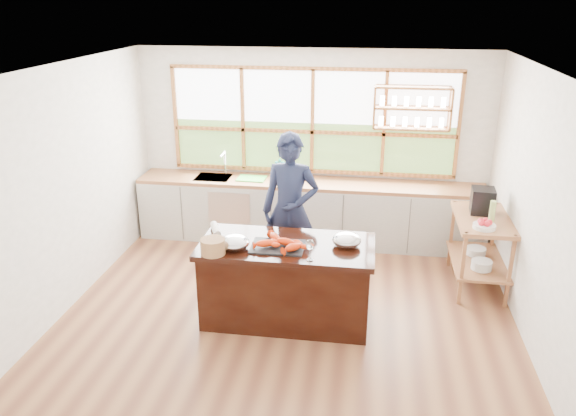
% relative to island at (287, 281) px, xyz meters
% --- Properties ---
extents(ground_plane, '(5.00, 5.00, 0.00)m').
position_rel_island_xyz_m(ground_plane, '(0.00, 0.20, -0.45)').
color(ground_plane, '#98613A').
extents(room_shell, '(5.02, 4.52, 2.71)m').
position_rel_island_xyz_m(room_shell, '(0.02, 0.71, 1.30)').
color(room_shell, white).
rests_on(room_shell, ground_plane).
extents(back_counter, '(4.90, 0.63, 0.90)m').
position_rel_island_xyz_m(back_counter, '(-0.02, 2.14, 0.00)').
color(back_counter, beige).
rests_on(back_counter, ground_plane).
extents(right_shelf_unit, '(0.62, 1.10, 0.90)m').
position_rel_island_xyz_m(right_shelf_unit, '(2.19, 1.09, 0.15)').
color(right_shelf_unit, '#985839').
rests_on(right_shelf_unit, ground_plane).
extents(island, '(1.85, 0.90, 0.90)m').
position_rel_island_xyz_m(island, '(0.00, 0.00, 0.00)').
color(island, black).
rests_on(island, ground_plane).
extents(cook, '(0.72, 0.49, 1.89)m').
position_rel_island_xyz_m(cook, '(-0.09, 0.87, 0.49)').
color(cook, '#171C36').
rests_on(cook, ground_plane).
extents(potted_plant, '(0.18, 0.15, 0.29)m').
position_rel_island_xyz_m(potted_plant, '(-0.43, 2.20, 0.59)').
color(potted_plant, slate).
rests_on(potted_plant, back_counter).
extents(cutting_board, '(0.41, 0.32, 0.01)m').
position_rel_island_xyz_m(cutting_board, '(-0.83, 2.14, 0.45)').
color(cutting_board, green).
rests_on(cutting_board, back_counter).
extents(espresso_machine, '(0.29, 0.31, 0.30)m').
position_rel_island_xyz_m(espresso_machine, '(2.19, 1.25, 0.60)').
color(espresso_machine, black).
rests_on(espresso_machine, right_shelf_unit).
extents(wine_bottle, '(0.09, 0.09, 0.28)m').
position_rel_island_xyz_m(wine_bottle, '(2.24, 0.90, 0.58)').
color(wine_bottle, '#9BBB5F').
rests_on(wine_bottle, right_shelf_unit).
extents(fruit_bowl, '(0.25, 0.25, 0.11)m').
position_rel_island_xyz_m(fruit_bowl, '(2.14, 0.75, 0.49)').
color(fruit_bowl, silver).
rests_on(fruit_bowl, right_shelf_unit).
extents(slate_board, '(0.55, 0.41, 0.02)m').
position_rel_island_xyz_m(slate_board, '(-0.08, -0.10, 0.45)').
color(slate_board, black).
rests_on(slate_board, island).
extents(lobster_pile, '(0.52, 0.44, 0.08)m').
position_rel_island_xyz_m(lobster_pile, '(-0.06, -0.10, 0.50)').
color(lobster_pile, '#DE4204').
rests_on(lobster_pile, slate_board).
extents(mixing_bowl_left, '(0.31, 0.31, 0.15)m').
position_rel_island_xyz_m(mixing_bowl_left, '(-0.52, -0.19, 0.51)').
color(mixing_bowl_left, '#B6B7BD').
rests_on(mixing_bowl_left, island).
extents(mixing_bowl_right, '(0.30, 0.30, 0.15)m').
position_rel_island_xyz_m(mixing_bowl_right, '(0.63, 0.05, 0.51)').
color(mixing_bowl_right, '#B6B7BD').
rests_on(mixing_bowl_right, island).
extents(wine_glass, '(0.08, 0.08, 0.22)m').
position_rel_island_xyz_m(wine_glass, '(0.29, -0.35, 0.61)').
color(wine_glass, silver).
rests_on(wine_glass, island).
extents(wicker_basket, '(0.25, 0.25, 0.16)m').
position_rel_island_xyz_m(wicker_basket, '(-0.71, -0.35, 0.53)').
color(wicker_basket, '#9F723F').
rests_on(wicker_basket, island).
extents(parchment_roll, '(0.19, 0.31, 0.08)m').
position_rel_island_xyz_m(parchment_roll, '(-0.83, 0.19, 0.49)').
color(parchment_roll, silver).
rests_on(parchment_roll, island).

